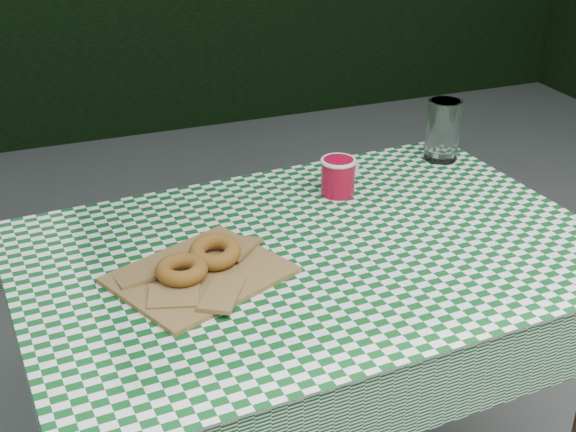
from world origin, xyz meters
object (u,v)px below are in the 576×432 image
at_px(table, 312,404).
at_px(drinking_glass, 443,130).
at_px(paper_bag, 200,274).
at_px(coffee_mug, 338,177).

relative_size(table, drinking_glass, 7.47).
relative_size(paper_bag, coffee_mug, 1.97).
bearing_deg(coffee_mug, table, -151.40).
bearing_deg(coffee_mug, drinking_glass, -10.55).
bearing_deg(paper_bag, table, 5.72).
height_order(paper_bag, coffee_mug, coffee_mug).
distance_m(coffee_mug, drinking_glass, 0.33).
xyz_separation_m(coffee_mug, drinking_glass, (0.31, 0.09, 0.03)).
bearing_deg(table, paper_bag, -178.27).
height_order(table, coffee_mug, coffee_mug).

